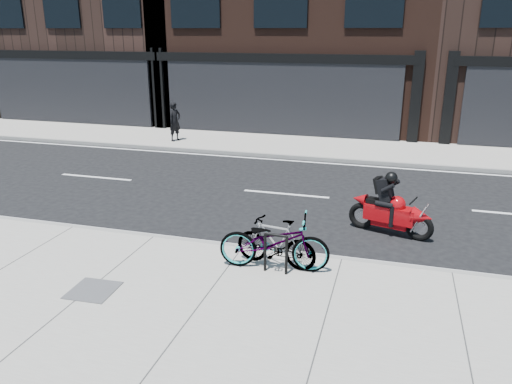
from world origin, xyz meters
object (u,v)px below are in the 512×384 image
(pedestrian, at_px, (175,122))
(utility_grate, at_px, (93,290))
(bicycle_front, at_px, (274,242))
(bike_rack, at_px, (276,250))
(bicycle_rear, at_px, (276,242))
(motorcycle, at_px, (394,210))

(pedestrian, bearing_deg, utility_grate, -138.94)
(bicycle_front, height_order, utility_grate, bicycle_front)
(bike_rack, bearing_deg, bicycle_rear, 103.23)
(motorcycle, bearing_deg, bike_rack, -109.52)
(bike_rack, height_order, bicycle_rear, bicycle_rear)
(bicycle_front, bearing_deg, utility_grate, 114.71)
(bike_rack, height_order, utility_grate, bike_rack)
(bicycle_front, distance_m, pedestrian, 11.74)
(bicycle_front, xyz_separation_m, pedestrian, (-6.48, 9.78, 0.23))
(motorcycle, distance_m, utility_grate, 6.42)
(bicycle_rear, distance_m, utility_grate, 3.30)
(bicycle_front, bearing_deg, pedestrian, 27.15)
(bicycle_front, relative_size, utility_grate, 2.70)
(bike_rack, distance_m, pedestrian, 11.90)
(bike_rack, relative_size, utility_grate, 1.01)
(motorcycle, relative_size, pedestrian, 1.23)
(bicycle_rear, height_order, utility_grate, bicycle_rear)
(utility_grate, bearing_deg, bicycle_rear, 32.87)
(bike_rack, xyz_separation_m, motorcycle, (2.00, 2.72, 0.01))
(bicycle_front, distance_m, utility_grate, 3.25)
(bicycle_front, height_order, pedestrian, pedestrian)
(bicycle_rear, bearing_deg, motorcycle, 148.76)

